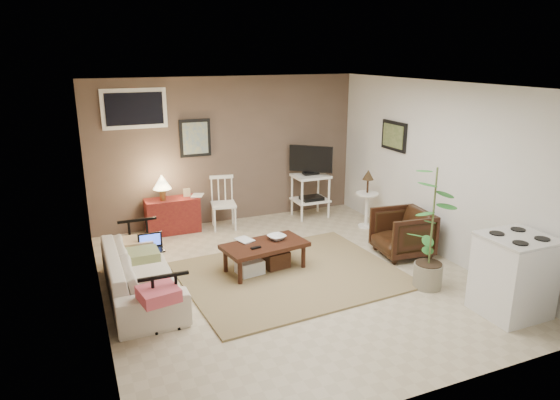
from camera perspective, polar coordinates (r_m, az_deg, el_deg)
name	(u,v)px	position (r m, az deg, el deg)	size (l,w,h in m)	color
floor	(290,278)	(6.44, 1.15, -8.85)	(5.00, 5.00, 0.00)	#C1B293
art_back	(195,138)	(8.10, -9.68, 6.99)	(0.50, 0.03, 0.60)	black
art_right	(394,136)	(7.95, 12.90, 7.15)	(0.03, 0.60, 0.45)	black
window	(134,109)	(7.87, -16.32, 9.98)	(0.96, 0.03, 0.60)	white
rug	(291,274)	(6.49, 1.26, -8.50)	(2.67, 2.14, 0.03)	#88754F
coffee_table	(264,255)	(6.52, -1.81, -6.31)	(1.15, 0.71, 0.41)	#381A0F
sofa	(140,266)	(6.07, -15.67, -7.25)	(1.91, 0.56, 0.75)	silver
sofa_pillows	(147,266)	(5.84, -14.99, -7.25)	(0.37, 1.82, 0.13)	#F3E5C9
sofa_end_rails	(150,268)	(6.10, -14.61, -7.57)	(0.51, 1.91, 0.64)	black
laptop	(151,245)	(6.35, -14.53, -5.01)	(0.29, 0.21, 0.20)	black
red_console	(172,212)	(8.06, -12.28, -1.38)	(0.83, 0.37, 0.96)	maroon
spindle_chair	(223,205)	(8.11, -6.49, -0.52)	(0.44, 0.44, 0.85)	white
tv_stand	(311,180)	(8.57, 3.54, 2.32)	(0.60, 0.53, 1.25)	white
side_table	(367,192)	(8.16, 9.95, 0.92)	(0.36, 0.36, 0.96)	white
armchair	(402,231)	(7.20, 13.82, -3.43)	(0.70, 0.65, 0.72)	black
potted_plant	(432,224)	(6.15, 17.01, -2.69)	(0.38, 0.38, 1.52)	gray
stove	(514,275)	(6.00, 25.13, -7.78)	(0.69, 0.65, 0.91)	white
bowl	(277,231)	(6.57, -0.39, -3.56)	(0.23, 0.06, 0.23)	#381A0F
book_table	(239,233)	(6.49, -4.74, -3.82)	(0.18, 0.02, 0.25)	#381A0F
book_console	(192,189)	(8.05, -10.07, 1.25)	(0.18, 0.02, 0.24)	#381A0F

